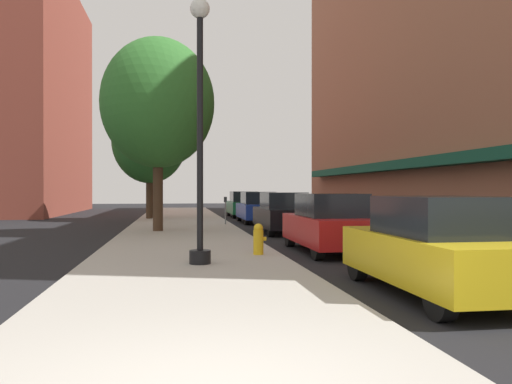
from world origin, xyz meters
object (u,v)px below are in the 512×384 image
object	(u,v)px
tree_mid	(150,141)
car_green	(243,205)
car_black	(283,213)
car_yellow	(437,247)
fire_hydrant	(258,239)
parking_meter_near	(225,207)
tree_near	(158,103)
car_blue	(257,208)
lamppost	(200,125)
car_red	(330,224)

from	to	relation	value
tree_mid	car_green	size ratio (longest dim) A/B	1.61
car_black	car_yellow	bearing A→B (deg)	-89.38
fire_hydrant	car_yellow	size ratio (longest dim) A/B	0.18
fire_hydrant	parking_meter_near	size ratio (longest dim) A/B	0.60
tree_near	car_blue	distance (m)	9.04
car_black	car_blue	bearing A→B (deg)	90.62
tree_mid	car_black	distance (m)	11.94
lamppost	fire_hydrant	size ratio (longest dim) A/B	7.47
fire_hydrant	car_red	bearing A→B (deg)	26.83
parking_meter_near	tree_near	world-z (taller)	tree_near
car_blue	car_green	size ratio (longest dim) A/B	1.00
car_black	car_red	bearing A→B (deg)	-89.38
tree_near	car_green	world-z (taller)	tree_near
car_red	car_green	xyz separation A→B (m)	(0.00, 18.93, 0.00)
lamppost	car_green	world-z (taller)	lamppost
car_black	tree_mid	bearing A→B (deg)	121.33
parking_meter_near	car_blue	xyz separation A→B (m)	(1.95, 2.55, -0.14)
car_red	car_blue	xyz separation A→B (m)	(0.00, 13.09, 0.00)
lamppost	car_red	xyz separation A→B (m)	(3.76, 2.53, -2.39)
tree_near	car_black	size ratio (longest dim) A/B	1.80
parking_meter_near	car_yellow	xyz separation A→B (m)	(1.95, -16.62, -0.14)
car_red	tree_near	bearing A→B (deg)	126.98
lamppost	tree_mid	size ratio (longest dim) A/B	0.85
parking_meter_near	tree_near	distance (m)	6.34
tree_near	car_red	size ratio (longest dim) A/B	1.80
lamppost	car_blue	bearing A→B (deg)	76.48
lamppost	car_black	world-z (taller)	lamppost
car_yellow	parking_meter_near	bearing A→B (deg)	97.82
car_red	parking_meter_near	bearing A→B (deg)	101.90
car_red	car_blue	size ratio (longest dim) A/B	1.00
fire_hydrant	parking_meter_near	world-z (taller)	parking_meter_near
car_black	car_green	world-z (taller)	same
car_yellow	car_green	world-z (taller)	same
car_green	car_blue	bearing A→B (deg)	-87.75
lamppost	parking_meter_near	size ratio (longest dim) A/B	4.50
tree_mid	car_yellow	xyz separation A→B (m)	(5.78, -22.32, -3.77)
fire_hydrant	lamppost	bearing A→B (deg)	-137.52
parking_meter_near	car_black	distance (m)	4.49
car_green	parking_meter_near	bearing A→B (deg)	-100.83
car_yellow	car_blue	distance (m)	19.17
parking_meter_near	tree_mid	world-z (taller)	tree_mid
car_yellow	car_green	size ratio (longest dim) A/B	1.00
parking_meter_near	car_red	bearing A→B (deg)	-79.52
car_red	car_green	world-z (taller)	same
lamppost	car_black	xyz separation A→B (m)	(3.76, 9.04, -2.39)
parking_meter_near	car_green	xyz separation A→B (m)	(1.95, 8.39, -0.14)
car_yellow	car_green	xyz separation A→B (m)	(0.00, 25.01, 0.00)
car_blue	parking_meter_near	bearing A→B (deg)	-126.51
parking_meter_near	car_green	distance (m)	8.62
lamppost	car_green	distance (m)	21.92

